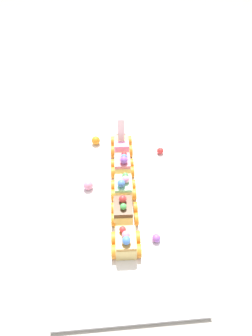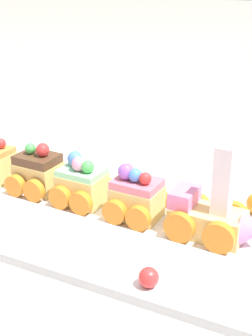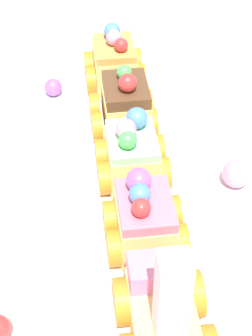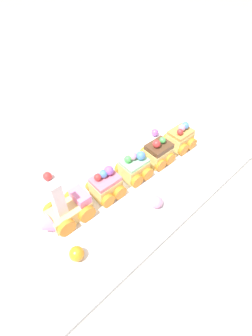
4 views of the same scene
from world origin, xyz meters
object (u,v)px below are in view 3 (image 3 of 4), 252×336
Objects in this scene: cake_train_locomotive at (166,328)px; gumball_pink at (238,177)px; cake_car_caramel at (114,63)px; gumball_purple at (53,87)px; cake_car_strawberry at (144,221)px; cake_car_chocolate at (123,107)px; cake_car_mint at (132,155)px.

cake_train_locomotive reaches higher than gumball_pink.
cake_car_caramel is 3.40× the size of gumball_purple.
cake_car_strawberry and cake_car_chocolate have the same top height.
cake_train_locomotive is at bearing 0.24° from cake_car_strawberry.
cake_train_locomotive is at bearing -33.99° from gumball_pink.
cake_car_strawberry is at bearing -62.73° from gumball_pink.
gumball_pink is (-0.16, 0.11, -0.01)m from cake_train_locomotive.
cake_car_mint is (-0.19, 0.01, -0.00)m from cake_train_locomotive.
cake_car_caramel is (-0.25, 0.01, -0.00)m from cake_car_strawberry.
cake_car_caramel reaches higher than gumball_pink.
cake_car_mint is 2.54× the size of gumball_pink.
cake_car_chocolate is (-0.27, 0.01, -0.00)m from cake_train_locomotive.
cake_car_strawberry reaches higher than gumball_pink.
cake_car_caramel is at bearing 179.99° from cake_car_chocolate.
gumball_purple is (-0.15, -0.07, -0.02)m from cake_car_mint.
cake_car_strawberry is 2.63× the size of gumball_pink.
cake_car_caramel is (-0.36, 0.01, -0.00)m from cake_train_locomotive.
cake_car_strawberry reaches higher than gumball_purple.
cake_car_chocolate is at bearing 179.81° from cake_car_strawberry.
cake_car_chocolate is at bearing -139.41° from gumball_pink.
cake_car_strawberry is 3.54× the size of gumball_purple.
cake_car_mint is 3.43× the size of gumball_purple.
gumball_pink is 0.25m from gumball_purple.
cake_car_strawberry is (-0.11, 0.00, -0.00)m from cake_train_locomotive.
cake_car_mint and cake_car_caramel have the same top height.
gumball_purple is at bearing -76.81° from cake_car_caramel.
cake_train_locomotive is 0.19m from cake_car_mint.
cake_car_chocolate is 3.56× the size of gumball_purple.
gumball_purple is (-0.24, -0.07, -0.02)m from cake_car_strawberry.
cake_car_chocolate is 0.09m from cake_car_caramel.
cake_car_mint reaches higher than gumball_pink.
cake_car_strawberry is 0.12m from gumball_pink.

